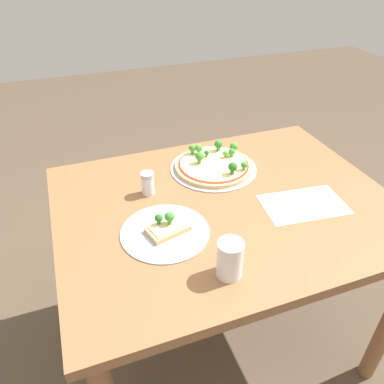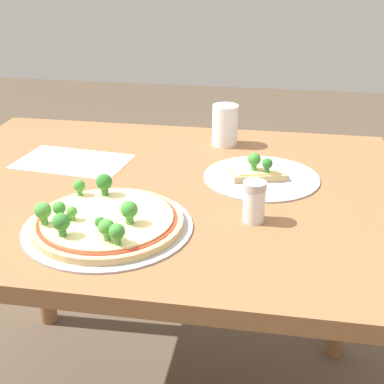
% 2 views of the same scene
% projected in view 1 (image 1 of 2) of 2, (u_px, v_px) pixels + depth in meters
% --- Properties ---
extents(ground_plane, '(8.00, 8.00, 0.00)m').
position_uv_depth(ground_plane, '(218.00, 333.00, 1.70)').
color(ground_plane, brown).
extents(dining_table, '(1.13, 0.87, 0.75)m').
position_uv_depth(dining_table, '(225.00, 225.00, 1.33)').
color(dining_table, brown).
rests_on(dining_table, ground_plane).
extents(pizza_tray_whole, '(0.33, 0.33, 0.07)m').
position_uv_depth(pizza_tray_whole, '(214.00, 165.00, 1.44)').
color(pizza_tray_whole, '#A3A3A8').
rests_on(pizza_tray_whole, dining_table).
extents(pizza_tray_slice, '(0.27, 0.27, 0.07)m').
position_uv_depth(pizza_tray_slice, '(166.00, 229.00, 1.14)').
color(pizza_tray_slice, '#A3A3A8').
rests_on(pizza_tray_slice, dining_table).
extents(drinking_cup, '(0.07, 0.07, 0.11)m').
position_uv_depth(drinking_cup, '(230.00, 259.00, 0.98)').
color(drinking_cup, white).
rests_on(drinking_cup, dining_table).
extents(condiment_shaker, '(0.05, 0.05, 0.08)m').
position_uv_depth(condiment_shaker, '(148.00, 183.00, 1.29)').
color(condiment_shaker, silver).
rests_on(condiment_shaker, dining_table).
extents(paper_menu, '(0.29, 0.20, 0.00)m').
position_uv_depth(paper_menu, '(304.00, 204.00, 1.26)').
color(paper_menu, silver).
rests_on(paper_menu, dining_table).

